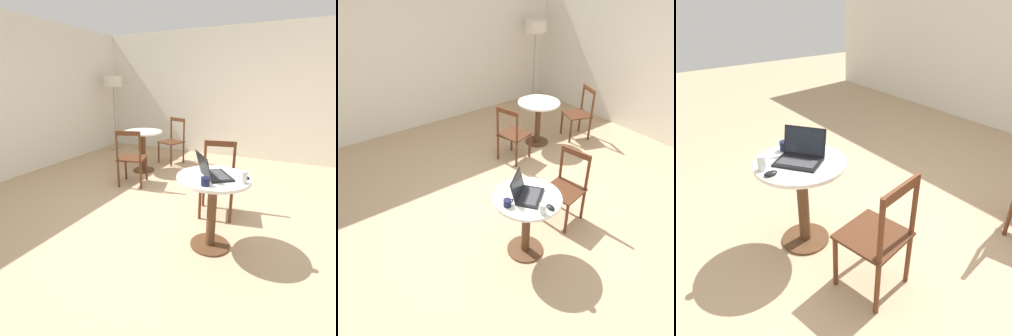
{
  "view_description": "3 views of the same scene",
  "coord_description": "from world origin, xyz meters",
  "views": [
    {
      "loc": [
        -2.63,
        -1.14,
        1.61
      ],
      "look_at": [
        -0.14,
        0.06,
        0.7
      ],
      "focal_mm": 28.0,
      "sensor_mm": 36.0,
      "label": 1
    },
    {
      "loc": [
        -2.07,
        -2.49,
        2.8
      ],
      "look_at": [
        -0.19,
        0.05,
        0.74
      ],
      "focal_mm": 35.0,
      "sensor_mm": 36.0,
      "label": 2
    },
    {
      "loc": [
        1.61,
        -1.57,
        1.89
      ],
      "look_at": [
        -0.28,
        -0.16,
        0.61
      ],
      "focal_mm": 35.0,
      "sensor_mm": 36.0,
      "label": 3
    }
  ],
  "objects": [
    {
      "name": "ground_plane",
      "position": [
        0.0,
        0.0,
        0.0
      ],
      "size": [
        16.0,
        16.0,
        0.0
      ],
      "primitive_type": "plane",
      "color": "tan"
    },
    {
      "name": "cafe_table_near",
      "position": [
        -0.35,
        -0.52,
        0.55
      ],
      "size": [
        0.71,
        0.71,
        0.76
      ],
      "color": "#51331E",
      "rests_on": "ground_plane"
    },
    {
      "name": "chair_near_right",
      "position": [
        0.39,
        -0.37,
        0.45
      ],
      "size": [
        0.49,
        0.49,
        0.91
      ],
      "color": "#562D19",
      "rests_on": "ground_plane"
    },
    {
      "name": "laptop",
      "position": [
        -0.36,
        -0.51,
        0.81
      ],
      "size": [
        0.44,
        0.43,
        0.23
      ],
      "color": "black",
      "rests_on": "cafe_table_near"
    },
    {
      "name": "mouse",
      "position": [
        -0.29,
        -0.79,
        0.77
      ],
      "size": [
        0.06,
        0.1,
        0.03
      ],
      "color": "black",
      "rests_on": "cafe_table_near"
    },
    {
      "name": "mug",
      "position": [
        -0.6,
        -0.52,
        0.8
      ],
      "size": [
        0.11,
        0.08,
        0.08
      ],
      "color": "#141938",
      "rests_on": "cafe_table_near"
    },
    {
      "name": "drinking_glass",
      "position": [
        -0.4,
        -0.8,
        0.81
      ],
      "size": [
        0.07,
        0.07,
        0.11
      ],
      "color": "silver",
      "rests_on": "cafe_table_near"
    }
  ]
}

